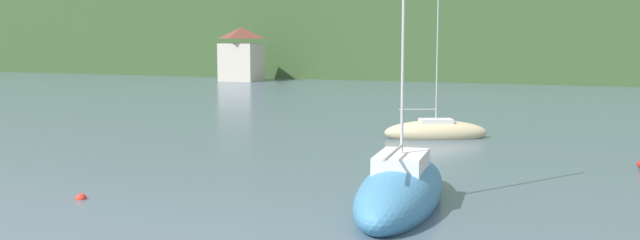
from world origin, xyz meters
The scene contains 5 objects.
wooded_hillside centered at (0.08, 120.80, 7.88)m, with size 352.00×45.47×48.01m.
shore_building_west centered at (-31.83, 88.37, 3.15)m, with size 4.63×4.13×6.48m.
sailboat_mid_4 centered at (2.39, 34.93, 0.48)m, with size 3.07×8.12×9.37m.
sailboat_far_5 centered at (0.29, 49.60, 0.32)m, with size 5.50×3.60×8.10m.
mooring_buoy_near centered at (-7.34, 32.00, 0.00)m, with size 0.37×0.37×0.37m, color red.
Camera 1 is at (7.70, 14.96, 5.10)m, focal length 38.42 mm.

